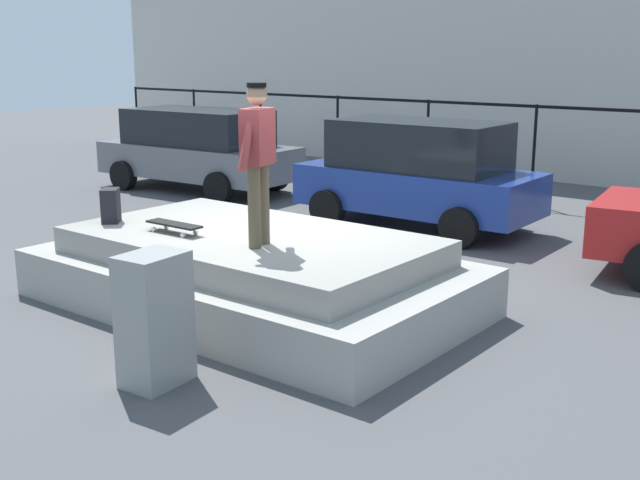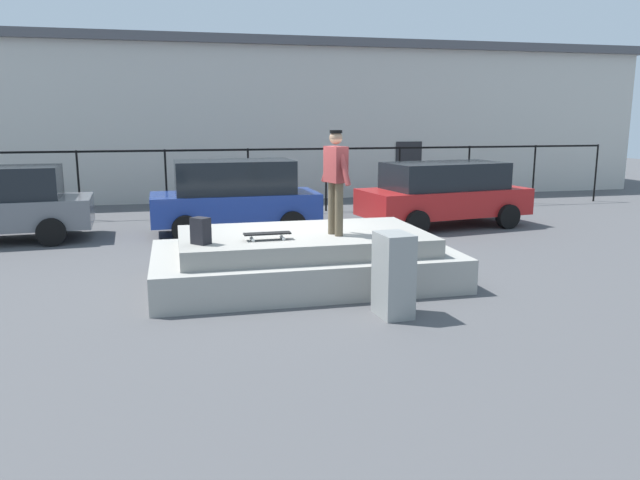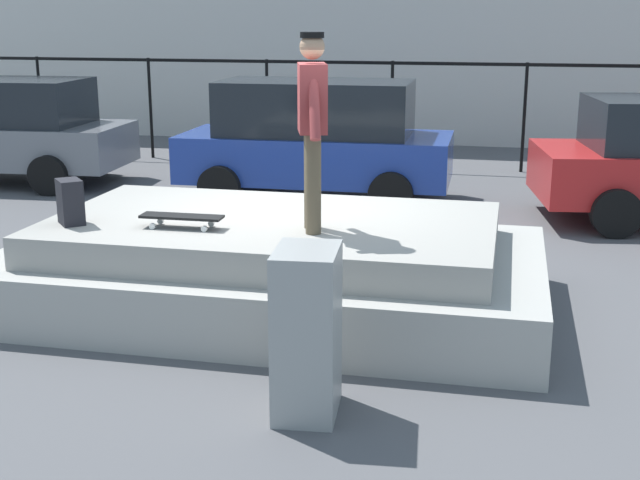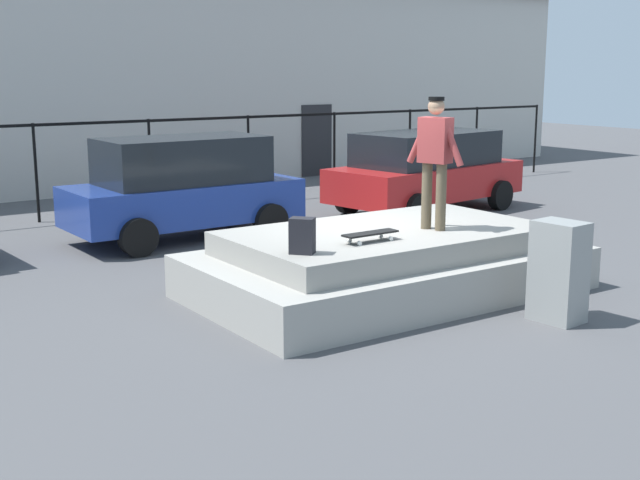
{
  "view_description": "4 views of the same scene",
  "coord_description": "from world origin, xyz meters",
  "px_view_note": "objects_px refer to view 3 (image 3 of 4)",
  "views": [
    {
      "loc": [
        6.19,
        -6.96,
        2.98
      ],
      "look_at": [
        0.16,
        0.69,
        0.62
      ],
      "focal_mm": 44.18,
      "sensor_mm": 36.0,
      "label": 1
    },
    {
      "loc": [
        -2.18,
        -10.69,
        2.84
      ],
      "look_at": [
        0.46,
        0.33,
        0.58
      ],
      "focal_mm": 34.35,
      "sensor_mm": 36.0,
      "label": 2
    },
    {
      "loc": [
        2.18,
        -8.09,
        2.81
      ],
      "look_at": [
        0.32,
        0.19,
        0.53
      ],
      "focal_mm": 47.69,
      "sensor_mm": 36.0,
      "label": 3
    },
    {
      "loc": [
        -7.05,
        -9.06,
        3.02
      ],
      "look_at": [
        -0.52,
        0.49,
        0.64
      ],
      "focal_mm": 47.05,
      "sensor_mm": 36.0,
      "label": 4
    }
  ],
  "objects_px": {
    "skateboarder": "(312,118)",
    "skateboard": "(182,217)",
    "backpack": "(70,202)",
    "car_blue_hatchback_mid": "(316,138)",
    "utility_box": "(307,332)"
  },
  "relations": [
    {
      "from": "backpack",
      "to": "car_blue_hatchback_mid",
      "type": "xyz_separation_m",
      "value": [
        1.09,
        5.53,
        -0.14
      ]
    },
    {
      "from": "car_blue_hatchback_mid",
      "to": "utility_box",
      "type": "bearing_deg",
      "value": -77.54
    },
    {
      "from": "car_blue_hatchback_mid",
      "to": "utility_box",
      "type": "xyz_separation_m",
      "value": [
        1.57,
        -7.1,
        -0.34
      ]
    },
    {
      "from": "skateboarder",
      "to": "skateboard",
      "type": "relative_size",
      "value": 2.28
    },
    {
      "from": "skateboard",
      "to": "car_blue_hatchback_mid",
      "type": "relative_size",
      "value": 0.19
    },
    {
      "from": "car_blue_hatchback_mid",
      "to": "utility_box",
      "type": "relative_size",
      "value": 3.36
    },
    {
      "from": "car_blue_hatchback_mid",
      "to": "backpack",
      "type": "bearing_deg",
      "value": -101.12
    },
    {
      "from": "car_blue_hatchback_mid",
      "to": "skateboard",
      "type": "bearing_deg",
      "value": -90.18
    },
    {
      "from": "skateboard",
      "to": "utility_box",
      "type": "distance_m",
      "value": 2.32
    },
    {
      "from": "skateboard",
      "to": "skateboarder",
      "type": "bearing_deg",
      "value": 8.11
    },
    {
      "from": "skateboarder",
      "to": "backpack",
      "type": "xyz_separation_m",
      "value": [
        -2.27,
        -0.25,
        -0.81
      ]
    },
    {
      "from": "skateboarder",
      "to": "skateboard",
      "type": "distance_m",
      "value": 1.52
    },
    {
      "from": "skateboarder",
      "to": "utility_box",
      "type": "xyz_separation_m",
      "value": [
        0.39,
        -1.83,
        -1.29
      ]
    },
    {
      "from": "skateboard",
      "to": "utility_box",
      "type": "bearing_deg",
      "value": -46.25
    },
    {
      "from": "skateboarder",
      "to": "backpack",
      "type": "relative_size",
      "value": 4.16
    }
  ]
}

